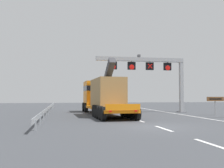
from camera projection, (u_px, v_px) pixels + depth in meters
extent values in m
plane|color=#424449|center=(156.00, 127.00, 16.19)|extent=(112.00, 112.00, 0.00)
cube|color=silver|center=(212.00, 144.00, 10.32)|extent=(0.20, 2.60, 0.01)
cube|color=silver|center=(164.00, 129.00, 15.27)|extent=(0.20, 2.60, 0.01)
cube|color=silver|center=(139.00, 121.00, 20.22)|extent=(0.20, 2.60, 0.01)
cube|color=silver|center=(124.00, 116.00, 25.17)|extent=(0.20, 2.60, 0.01)
cube|color=silver|center=(114.00, 112.00, 30.12)|extent=(0.20, 2.60, 0.01)
cube|color=silver|center=(107.00, 110.00, 35.07)|extent=(0.20, 2.60, 0.01)
cube|color=silver|center=(101.00, 108.00, 40.02)|extent=(0.20, 2.60, 0.01)
cube|color=silver|center=(97.00, 107.00, 44.97)|extent=(0.20, 2.60, 0.01)
cube|color=silver|center=(94.00, 106.00, 49.92)|extent=(0.20, 2.60, 0.01)
cube|color=silver|center=(171.00, 113.00, 29.12)|extent=(0.20, 63.00, 0.01)
cube|color=#9EA0A5|center=(181.00, 85.00, 30.60)|extent=(0.40, 0.40, 6.32)
cube|color=slate|center=(182.00, 112.00, 30.46)|extent=(0.90, 0.90, 0.08)
cube|color=#9EA0A5|center=(141.00, 59.00, 29.82)|extent=(10.29, 0.44, 0.44)
cube|color=#4C4C51|center=(139.00, 56.00, 29.79)|extent=(0.28, 0.40, 0.28)
cube|color=black|center=(167.00, 67.00, 30.38)|extent=(0.89, 0.24, 0.88)
cube|color=#9EA0A5|center=(167.00, 62.00, 30.40)|extent=(0.08, 0.08, 0.16)
cone|color=red|center=(168.00, 68.00, 30.24)|extent=(0.57, 0.02, 0.57)
cube|color=black|center=(150.00, 66.00, 29.98)|extent=(0.89, 0.24, 0.88)
cube|color=#9EA0A5|center=(150.00, 62.00, 30.00)|extent=(0.08, 0.08, 0.16)
cube|color=red|center=(150.00, 66.00, 29.85)|extent=(0.55, 0.02, 0.55)
cube|color=red|center=(150.00, 66.00, 29.85)|extent=(0.55, 0.02, 0.55)
cube|color=black|center=(132.00, 66.00, 29.58)|extent=(0.89, 0.24, 0.88)
cube|color=#9EA0A5|center=(132.00, 62.00, 29.61)|extent=(0.08, 0.08, 0.16)
cone|color=red|center=(132.00, 67.00, 29.45)|extent=(0.57, 0.02, 0.57)
cube|color=black|center=(113.00, 65.00, 29.19)|extent=(0.89, 0.24, 0.88)
cube|color=#9EA0A5|center=(113.00, 61.00, 29.21)|extent=(0.08, 0.08, 0.16)
cone|color=red|center=(113.00, 67.00, 29.05)|extent=(0.57, 0.02, 0.57)
cube|color=orange|center=(108.00, 109.00, 24.40)|extent=(3.24, 10.51, 0.24)
cube|color=orange|center=(123.00, 107.00, 19.27)|extent=(2.66, 0.19, 0.44)
cylinder|color=black|center=(103.00, 114.00, 19.70)|extent=(0.37, 1.11, 1.10)
cylinder|color=black|center=(137.00, 113.00, 20.31)|extent=(0.37, 1.11, 1.10)
cylinder|color=black|center=(101.00, 113.00, 20.73)|extent=(0.37, 1.11, 1.10)
cylinder|color=black|center=(133.00, 113.00, 21.33)|extent=(0.37, 1.11, 1.10)
cylinder|color=black|center=(98.00, 112.00, 21.75)|extent=(0.37, 1.11, 1.10)
cylinder|color=black|center=(129.00, 112.00, 22.36)|extent=(0.37, 1.11, 1.10)
cylinder|color=black|center=(96.00, 112.00, 22.77)|extent=(0.37, 1.11, 1.10)
cylinder|color=black|center=(126.00, 111.00, 23.38)|extent=(0.37, 1.11, 1.10)
cylinder|color=black|center=(94.00, 111.00, 23.79)|extent=(0.37, 1.11, 1.10)
cylinder|color=black|center=(123.00, 110.00, 24.40)|extent=(0.37, 1.11, 1.10)
cube|color=orange|center=(96.00, 94.00, 31.37)|extent=(2.71, 3.31, 3.10)
cube|color=black|center=(96.00, 88.00, 31.40)|extent=(2.74, 3.33, 0.60)
cylinder|color=black|center=(84.00, 107.00, 31.86)|extent=(0.39, 1.11, 1.10)
cylinder|color=black|center=(105.00, 107.00, 32.45)|extent=(0.39, 1.11, 1.10)
cylinder|color=black|center=(86.00, 108.00, 29.92)|extent=(0.39, 1.11, 1.10)
cylinder|color=black|center=(108.00, 107.00, 30.50)|extent=(0.39, 1.11, 1.10)
cube|color=#9E7A47|center=(107.00, 93.00, 24.85)|extent=(2.62, 5.82, 2.70)
cube|color=#2D2D33|center=(109.00, 72.00, 24.10)|extent=(0.68, 2.96, 2.29)
cube|color=red|center=(110.00, 111.00, 19.00)|extent=(0.20, 0.07, 0.12)
cube|color=red|center=(136.00, 111.00, 19.44)|extent=(0.20, 0.07, 0.12)
cylinder|color=#9EA0A5|center=(215.00, 106.00, 25.72)|extent=(0.10, 0.10, 1.82)
cube|color=brown|center=(215.00, 99.00, 25.69)|extent=(1.84, 0.06, 0.41)
cube|color=black|center=(216.00, 99.00, 25.66)|extent=(1.33, 0.01, 0.12)
cube|color=#999EA3|center=(49.00, 107.00, 29.44)|extent=(0.04, 33.65, 0.32)
cube|color=#999EA3|center=(36.00, 125.00, 14.42)|extent=(0.10, 0.10, 0.60)
cube|color=#999EA3|center=(40.00, 120.00, 17.42)|extent=(0.10, 0.10, 0.60)
cube|color=#999EA3|center=(44.00, 117.00, 20.43)|extent=(0.10, 0.10, 0.60)
cube|color=#999EA3|center=(46.00, 114.00, 23.43)|extent=(0.10, 0.10, 0.60)
cube|color=#999EA3|center=(48.00, 112.00, 26.43)|extent=(0.10, 0.10, 0.60)
cube|color=#999EA3|center=(50.00, 110.00, 29.44)|extent=(0.10, 0.10, 0.60)
cube|color=#999EA3|center=(51.00, 109.00, 32.44)|extent=(0.10, 0.10, 0.60)
cube|color=#999EA3|center=(52.00, 108.00, 35.44)|extent=(0.10, 0.10, 0.60)
cube|color=#999EA3|center=(53.00, 107.00, 38.45)|extent=(0.10, 0.10, 0.60)
cube|color=#999EA3|center=(54.00, 106.00, 41.45)|extent=(0.10, 0.10, 0.60)
cube|color=#999EA3|center=(54.00, 105.00, 44.45)|extent=(0.10, 0.10, 0.60)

